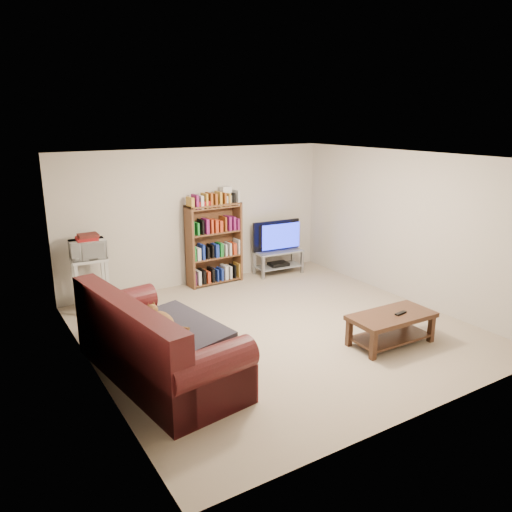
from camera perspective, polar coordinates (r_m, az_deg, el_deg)
floor at (r=7.14m, az=2.39°, el=-8.38°), size 5.00×5.00×0.00m
ceiling at (r=6.54m, az=2.63°, el=11.19°), size 5.00×5.00×0.00m
wall_back at (r=8.87m, az=-6.57°, el=4.47°), size 5.00×0.00×5.00m
wall_front at (r=4.97m, az=18.88°, el=-5.33°), size 5.00×0.00×5.00m
wall_left at (r=5.78m, az=-18.54°, el=-2.37°), size 0.00×5.00×5.00m
wall_right at (r=8.37m, az=16.88°, el=3.21°), size 0.00×5.00×5.00m
sofa at (r=5.89m, az=-11.82°, el=-10.46°), size 1.33×2.47×1.01m
blanket at (r=5.75m, az=-9.48°, el=-8.46°), size 1.15×1.35×0.20m
cat at (r=5.90m, az=-10.56°, el=-7.24°), size 0.34×0.67×0.19m
coffee_table at (r=6.84m, az=15.19°, el=-7.42°), size 1.16×0.60×0.42m
remote at (r=6.83m, az=16.20°, el=-6.30°), size 0.19×0.08×0.02m
tv_stand at (r=9.50m, az=2.58°, el=-0.23°), size 0.94×0.47×0.45m
television at (r=9.39m, az=2.61°, el=2.28°), size 0.98×0.20×0.56m
dvd_player at (r=9.53m, az=2.57°, el=-0.92°), size 0.38×0.28×0.06m
bookshelf at (r=8.87m, az=-4.80°, el=1.49°), size 1.01×0.34×1.44m
shelf_clutter at (r=8.77m, az=-4.40°, el=6.69°), size 0.74×0.24×0.28m
microwave_stand at (r=8.06m, az=-18.40°, el=-2.30°), size 0.54×0.41×0.83m
microwave at (r=7.94m, az=-18.67°, el=0.74°), size 0.53×0.38×0.28m
game_boxes at (r=7.90m, az=-18.78°, el=1.91°), size 0.32×0.28×0.05m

